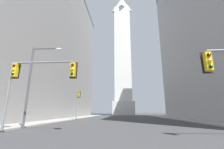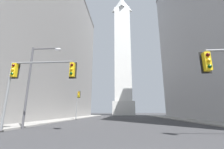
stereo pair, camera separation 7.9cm
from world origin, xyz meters
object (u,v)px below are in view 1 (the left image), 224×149
object	(u,v)px
traffic_light_near_left	(33,77)
traffic_light_mid_left	(78,100)
street_lamp	(35,76)
obelisk	(123,53)

from	to	relation	value
traffic_light_near_left	traffic_light_mid_left	bearing A→B (deg)	95.60
traffic_light_near_left	street_lamp	bearing A→B (deg)	119.10
obelisk	traffic_light_mid_left	xyz separation A→B (m)	(-9.08, -38.52, -25.09)
traffic_light_near_left	street_lamp	world-z (taller)	street_lamp
obelisk	traffic_light_near_left	xyz separation A→B (m)	(-7.31, -56.59, -24.56)
obelisk	street_lamp	world-z (taller)	obelisk
traffic_light_near_left	obelisk	bearing A→B (deg)	82.64
traffic_light_mid_left	street_lamp	bearing A→B (deg)	-88.13
obelisk	street_lamp	distance (m)	59.98
street_lamp	traffic_light_mid_left	bearing A→B (deg)	91.87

